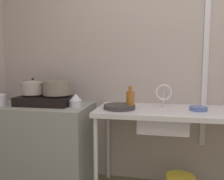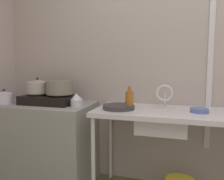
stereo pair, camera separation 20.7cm
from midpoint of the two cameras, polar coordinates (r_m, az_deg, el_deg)
wall_back at (r=2.36m, az=21.56°, el=10.16°), size 4.77×0.10×2.78m
wall_metal_strip at (r=2.34m, az=26.39°, el=13.41°), size 0.05×0.01×2.22m
counter_concrete at (r=2.48m, az=-14.46°, el=-12.71°), size 1.01×0.59×0.82m
counter_sink at (r=2.07m, az=22.64°, el=-6.73°), size 1.70×0.59×0.82m
stove at (r=2.34m, az=-13.32°, el=-2.30°), size 0.53×0.32×0.10m
pot_on_left_burner at (r=2.39m, az=-16.02°, el=0.86°), size 0.23×0.23×0.16m
pot_on_right_burner at (r=2.26m, az=-10.63°, el=0.65°), size 0.26×0.26×0.13m
pot_beside_stove at (r=2.49m, az=-23.50°, el=-1.75°), size 0.17×0.17×0.15m
percolator at (r=2.15m, az=-6.26°, el=-2.55°), size 0.12×0.12×0.13m
sink_basin at (r=2.01m, az=15.35°, el=-7.72°), size 0.42×0.32×0.18m
faucet at (r=2.11m, az=15.92°, el=-0.96°), size 0.15×0.09×0.22m
frying_pan at (r=2.02m, az=4.64°, el=-4.32°), size 0.28×0.28×0.04m
small_bowl_on_drainboard at (r=2.05m, az=24.01°, el=-4.73°), size 0.15×0.15×0.04m
bottle_by_sink at (r=2.01m, az=7.41°, el=-2.53°), size 0.07×0.07×0.20m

